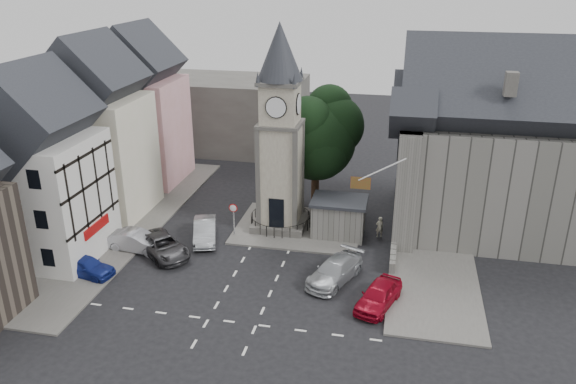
% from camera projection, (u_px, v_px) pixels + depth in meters
% --- Properties ---
extents(ground, '(120.00, 120.00, 0.00)m').
position_uv_depth(ground, '(256.00, 276.00, 38.80)').
color(ground, black).
rests_on(ground, ground).
extents(pavement_west, '(6.00, 30.00, 0.14)m').
position_uv_depth(pavement_west, '(129.00, 223.00, 46.59)').
color(pavement_west, '#595651').
rests_on(pavement_west, ground).
extents(pavement_east, '(6.00, 26.00, 0.14)m').
position_uv_depth(pavement_east, '(431.00, 240.00, 43.73)').
color(pavement_east, '#595651').
rests_on(pavement_east, ground).
extents(central_island, '(10.00, 8.00, 0.16)m').
position_uv_depth(central_island, '(299.00, 227.00, 45.73)').
color(central_island, '#595651').
rests_on(central_island, ground).
extents(road_markings, '(20.00, 8.00, 0.01)m').
position_uv_depth(road_markings, '(232.00, 322.00, 33.81)').
color(road_markings, silver).
rests_on(road_markings, ground).
extents(clock_tower, '(4.86, 4.86, 16.25)m').
position_uv_depth(clock_tower, '(280.00, 131.00, 42.97)').
color(clock_tower, '#4C4944').
rests_on(clock_tower, ground).
extents(stone_shelter, '(4.30, 3.30, 3.08)m').
position_uv_depth(stone_shelter, '(339.00, 217.00, 44.09)').
color(stone_shelter, '#64625C').
rests_on(stone_shelter, ground).
extents(town_tree, '(7.20, 7.20, 10.80)m').
position_uv_depth(town_tree, '(316.00, 130.00, 47.56)').
color(town_tree, black).
rests_on(town_tree, ground).
extents(warning_sign_post, '(0.70, 0.19, 2.85)m').
position_uv_depth(warning_sign_post, '(233.00, 214.00, 43.56)').
color(warning_sign_post, black).
rests_on(warning_sign_post, ground).
extents(terrace_pink, '(8.10, 7.60, 12.80)m').
position_uv_depth(terrace_pink, '(141.00, 115.00, 53.76)').
color(terrace_pink, '#D79794').
rests_on(terrace_pink, ground).
extents(terrace_cream, '(8.10, 7.60, 12.80)m').
position_uv_depth(terrace_cream, '(98.00, 138.00, 46.51)').
color(terrace_cream, beige).
rests_on(terrace_cream, ground).
extents(terrace_tudor, '(8.10, 7.60, 12.00)m').
position_uv_depth(terrace_tudor, '(41.00, 176.00, 39.41)').
color(terrace_tudor, silver).
rests_on(terrace_tudor, ground).
extents(backdrop_west, '(20.00, 10.00, 8.00)m').
position_uv_depth(backdrop_west, '(217.00, 113.00, 64.94)').
color(backdrop_west, '#4C4944').
rests_on(backdrop_west, ground).
extents(east_building, '(14.40, 11.40, 12.60)m').
position_uv_depth(east_building, '(485.00, 155.00, 43.42)').
color(east_building, '#64625C').
rests_on(east_building, ground).
extents(east_boundary_wall, '(0.40, 16.00, 0.90)m').
position_uv_depth(east_boundary_wall, '(396.00, 221.00, 45.93)').
color(east_boundary_wall, '#64625C').
rests_on(east_boundary_wall, ground).
extents(flagpole, '(3.68, 0.10, 2.74)m').
position_uv_depth(flagpole, '(382.00, 170.00, 38.25)').
color(flagpole, white).
rests_on(flagpole, ground).
extents(car_west_blue, '(4.44, 2.44, 1.43)m').
position_uv_depth(car_west_blue, '(86.00, 266.00, 38.63)').
color(car_west_blue, navy).
rests_on(car_west_blue, ground).
extents(car_west_silver, '(4.88, 2.13, 1.56)m').
position_uv_depth(car_west_silver, '(137.00, 241.00, 41.95)').
color(car_west_silver, '#9C9EA4').
rests_on(car_west_silver, ground).
extents(car_west_grey, '(5.69, 5.36, 1.49)m').
position_uv_depth(car_west_grey, '(162.00, 246.00, 41.32)').
color(car_west_grey, '#303032').
rests_on(car_west_grey, ground).
extents(car_island_silver, '(3.06, 5.04, 1.57)m').
position_uv_depth(car_island_silver, '(205.00, 231.00, 43.58)').
color(car_island_silver, '#9A9EA3').
rests_on(car_island_silver, ground).
extents(car_island_east, '(3.99, 5.66, 1.52)m').
position_uv_depth(car_island_east, '(335.00, 271.00, 37.93)').
color(car_island_east, '#A2A6AA').
rests_on(car_island_east, ground).
extents(car_east_red, '(3.22, 4.88, 1.55)m').
position_uv_depth(car_east_red, '(379.00, 295.00, 35.13)').
color(car_east_red, maroon).
rests_on(car_east_red, ground).
extents(pedestrian, '(0.75, 0.63, 1.73)m').
position_uv_depth(pedestrian, '(380.00, 227.00, 44.02)').
color(pedestrian, beige).
rests_on(pedestrian, ground).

